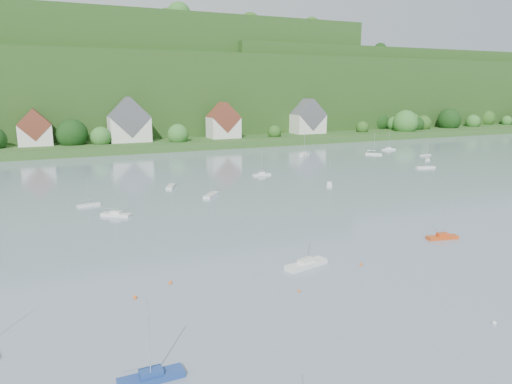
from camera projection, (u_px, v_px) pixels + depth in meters
far_shore_strip at (114, 143)px, 201.34m from camera, size 600.00×60.00×3.00m
forested_ridge at (94, 91)px, 257.94m from camera, size 620.00×181.22×69.89m
village_building_1 at (35, 130)px, 177.94m from camera, size 12.00×9.36×14.00m
village_building_2 at (129, 124)px, 190.78m from camera, size 16.00×11.44×18.00m
village_building_3 at (223, 123)px, 205.25m from camera, size 13.00×10.40×15.50m
village_building_4 at (308, 119)px, 226.86m from camera, size 15.00×10.40×16.50m
near_sailboat_1 at (151, 376)px, 39.70m from camera, size 5.57×1.62×7.49m
near_sailboat_3 at (306, 264)px, 65.14m from camera, size 6.84×3.37×8.90m
near_sailboat_5 at (442, 237)px, 77.23m from camera, size 5.48×2.51×7.14m
mooring_buoy_0 at (299, 292)px, 57.19m from camera, size 0.38×0.38×0.38m
mooring_buoy_1 at (494, 324)px, 49.32m from camera, size 0.50×0.50×0.50m
mooring_buoy_2 at (361, 265)px, 65.83m from camera, size 0.42×0.42×0.42m
mooring_buoy_3 at (170, 284)px, 59.56m from camera, size 0.49×0.49×0.49m
mooring_buoy_5 at (135, 299)px, 55.34m from camera, size 0.49×0.49×0.49m
far_sailboat_cluster at (193, 174)px, 133.73m from camera, size 192.03×69.82×8.71m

